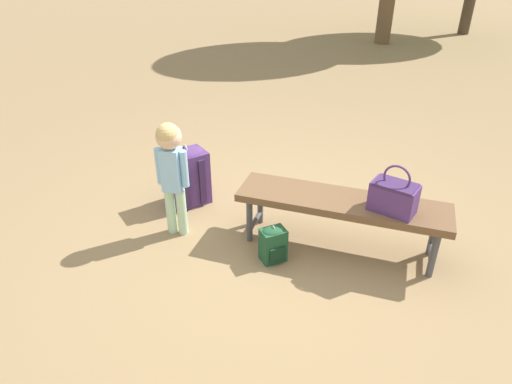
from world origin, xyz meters
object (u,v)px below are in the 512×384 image
Objects in this scene: park_bench at (342,205)px; child_standing at (171,162)px; backpack_large at (188,174)px; backpack_small at (273,243)px; handbag at (394,196)px.

child_standing is at bearing 2.10° from park_bench.
child_standing is 0.62m from backpack_large.
park_bench is 5.24× the size of backpack_small.
handbag is 0.63× the size of backpack_large.
park_bench is 1.67× the size of child_standing.
backpack_small is (0.83, 0.15, -0.42)m from handbag.
handbag is 0.95m from backpack_small.
child_standing is 1.00m from backpack_small.
backpack_large is (0.06, -0.49, -0.37)m from child_standing.
park_bench is at bearing -16.93° from handbag.
handbag is 1.68m from child_standing.
park_bench is 4.45× the size of handbag.
backpack_large reaches higher than backpack_small.
park_bench is 0.41m from handbag.
handbag is 1.84m from backpack_large.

